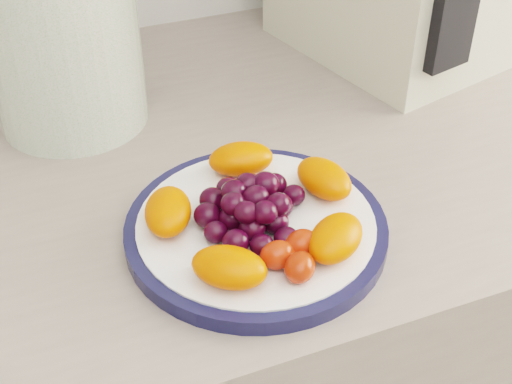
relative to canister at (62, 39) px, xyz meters
name	(u,v)px	position (x,y,z in m)	size (l,w,h in m)	color
counter	(264,384)	(0.19, -0.10, -0.55)	(3.50, 0.60, 0.90)	gray
plate_rim	(256,230)	(0.11, -0.26, -0.09)	(0.23, 0.23, 0.01)	#131538
plate_face	(256,229)	(0.11, -0.26, -0.09)	(0.21, 0.21, 0.02)	white
canister	(62,39)	(0.00, 0.00, 0.00)	(0.16, 0.16, 0.19)	#305D0D
fruit_plate	(258,211)	(0.11, -0.26, -0.06)	(0.20, 0.20, 0.04)	#FF4200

